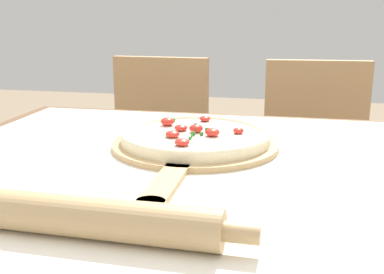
{
  "coord_description": "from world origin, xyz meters",
  "views": [
    {
      "loc": [
        0.2,
        -0.86,
        1.06
      ],
      "look_at": [
        -0.0,
        0.1,
        0.8
      ],
      "focal_mm": 45.0,
      "sensor_mm": 36.0,
      "label": 1
    }
  ],
  "objects": [
    {
      "name": "rolling_pin",
      "position": [
        -0.07,
        -0.32,
        0.79
      ],
      "size": [
        0.48,
        0.07,
        0.06
      ],
      "rotation": [
        0.0,
        0.0,
        -0.03
      ],
      "color": "tan",
      "rests_on": "towel_cloth"
    },
    {
      "name": "chair_left",
      "position": [
        -0.31,
        0.87,
        0.51
      ],
      "size": [
        0.41,
        0.41,
        0.88
      ],
      "rotation": [
        0.0,
        0.0,
        -0.03
      ],
      "color": "tan",
      "rests_on": "ground_plane"
    },
    {
      "name": "pizza_peel",
      "position": [
        -0.0,
        0.11,
        0.77
      ],
      "size": [
        0.36,
        0.55,
        0.01
      ],
      "color": "tan",
      "rests_on": "towel_cloth"
    },
    {
      "name": "dining_table",
      "position": [
        0.0,
        0.0,
        0.65
      ],
      "size": [
        1.13,
        1.02,
        0.76
      ],
      "color": "brown",
      "rests_on": "ground_plane"
    },
    {
      "name": "pizza",
      "position": [
        -0.0,
        0.13,
        0.79
      ],
      "size": [
        0.32,
        0.32,
        0.04
      ],
      "color": "beige",
      "rests_on": "pizza_peel"
    },
    {
      "name": "towel_cloth",
      "position": [
        0.0,
        0.0,
        0.76
      ],
      "size": [
        1.05,
        0.94,
        0.0
      ],
      "color": "white",
      "rests_on": "dining_table"
    },
    {
      "name": "chair_right",
      "position": [
        0.3,
        0.87,
        0.51
      ],
      "size": [
        0.43,
        0.43,
        0.88
      ],
      "rotation": [
        0.0,
        0.0,
        0.08
      ],
      "color": "tan",
      "rests_on": "ground_plane"
    }
  ]
}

